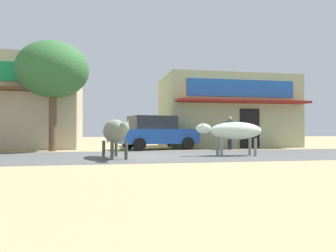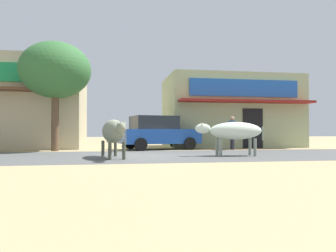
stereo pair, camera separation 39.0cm
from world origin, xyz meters
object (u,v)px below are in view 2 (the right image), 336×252
Objects in this scene: roadside_tree at (55,71)px; cow_far_dark at (234,131)px; parked_hatchback_car at (158,132)px; cow_near_brown at (113,131)px; pedestrian_by_shop at (232,130)px.

cow_far_dark is (6.97, -4.12, -2.76)m from roadside_tree.
cow_far_dark is at bearing -64.33° from parked_hatchback_car.
parked_hatchback_car is (4.77, 0.45, -2.82)m from roadside_tree.
roadside_tree is at bearing -174.63° from parked_hatchback_car.
cow_near_brown is 1.11× the size of cow_far_dark.
roadside_tree is 1.95× the size of cow_far_dark.
parked_hatchback_car is 5.30m from cow_near_brown.
cow_near_brown is at bearing -176.43° from cow_far_dark.
roadside_tree is 3.07× the size of pedestrian_by_shop.
cow_far_dark is 4.08m from pedestrian_by_shop.
roadside_tree is 1.21× the size of parked_hatchback_car.
cow_near_brown is 7.06m from pedestrian_by_shop.
pedestrian_by_shop is at bearing -1.92° from roadside_tree.
cow_near_brown is at bearing -59.20° from roadside_tree.
roadside_tree is 8.55m from cow_far_dark.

